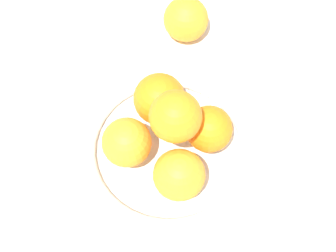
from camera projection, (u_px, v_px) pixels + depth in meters
name	position (u px, v px, depth m)	size (l,w,h in m)	color
ground_plane	(168.00, 155.00, 0.88)	(4.00, 4.00, 0.00)	silver
fruit_bowl	(168.00, 151.00, 0.86)	(0.26, 0.26, 0.04)	silver
orange_pile	(169.00, 131.00, 0.80)	(0.19, 0.19, 0.13)	orange
stray_orange	(186.00, 19.00, 0.95)	(0.08, 0.08, 0.08)	orange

